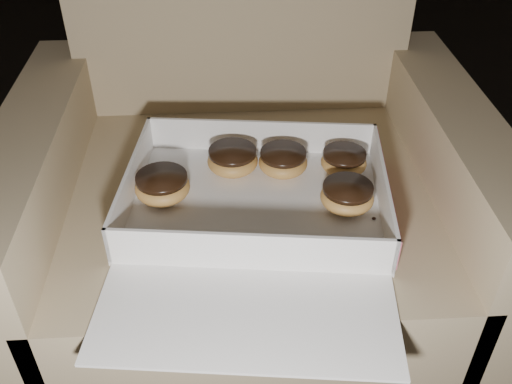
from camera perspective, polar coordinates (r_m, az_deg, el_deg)
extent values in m
plane|color=black|center=(1.48, 11.06, -8.27)|extent=(4.50, 4.50, 0.00)
cube|color=tan|center=(1.20, -0.63, -6.54)|extent=(0.70, 0.70, 0.41)
cube|color=tan|center=(1.21, -19.08, -4.65)|extent=(0.12, 0.70, 0.55)
cube|color=tan|center=(1.23, 17.34, -3.19)|extent=(0.12, 0.70, 0.55)
cube|color=white|center=(1.01, 0.00, -1.08)|extent=(0.48, 0.38, 0.01)
cube|color=white|center=(1.12, 0.48, 5.62)|extent=(0.44, 0.06, 0.07)
cube|color=white|center=(0.86, -0.62, -5.92)|extent=(0.44, 0.06, 0.07)
cube|color=white|center=(1.02, -12.32, 1.01)|extent=(0.05, 0.33, 0.07)
cube|color=white|center=(1.00, 12.56, 0.16)|extent=(0.05, 0.33, 0.07)
cube|color=#D45573|center=(1.00, 12.81, 0.15)|extent=(0.04, 0.32, 0.06)
cube|color=white|center=(0.83, -1.05, -12.40)|extent=(0.45, 0.24, 0.01)
ellipsoid|color=#C68745|center=(0.99, 9.08, -0.51)|extent=(0.09, 0.09, 0.04)
cylinder|color=black|center=(0.98, 9.19, 0.38)|extent=(0.09, 0.09, 0.01)
ellipsoid|color=#C68745|center=(1.08, 8.76, 2.95)|extent=(0.09, 0.09, 0.04)
cylinder|color=black|center=(1.07, 8.85, 3.74)|extent=(0.08, 0.08, 0.01)
ellipsoid|color=#C68745|center=(1.01, -9.33, 0.45)|extent=(0.10, 0.10, 0.05)
cylinder|color=black|center=(1.00, -9.44, 1.38)|extent=(0.09, 0.09, 0.01)
ellipsoid|color=#C68745|center=(1.07, -2.35, 3.14)|extent=(0.10, 0.10, 0.05)
cylinder|color=black|center=(1.06, -2.38, 4.03)|extent=(0.09, 0.09, 0.01)
ellipsoid|color=#C68745|center=(1.06, 2.71, 2.98)|extent=(0.09, 0.09, 0.04)
cylinder|color=black|center=(1.05, 2.74, 3.84)|extent=(0.09, 0.09, 0.01)
ellipsoid|color=black|center=(0.93, -0.83, -4.63)|extent=(0.01, 0.01, 0.00)
ellipsoid|color=black|center=(0.95, -11.95, -4.51)|extent=(0.01, 0.01, 0.00)
ellipsoid|color=black|center=(0.90, 2.06, -6.58)|extent=(0.01, 0.01, 0.00)
ellipsoid|color=black|center=(0.94, 9.46, -4.89)|extent=(0.01, 0.01, 0.00)
ellipsoid|color=black|center=(0.99, 11.71, -2.60)|extent=(0.01, 0.01, 0.00)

